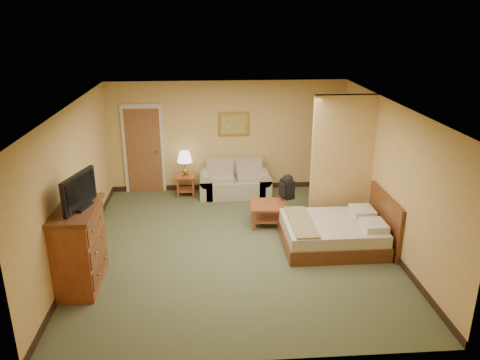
{
  "coord_description": "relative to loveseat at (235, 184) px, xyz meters",
  "views": [
    {
      "loc": [
        -0.48,
        -7.64,
        4.05
      ],
      "look_at": [
        0.12,
        0.6,
        1.08
      ],
      "focal_mm": 35.0,
      "sensor_mm": 36.0,
      "label": 1
    }
  ],
  "objects": [
    {
      "name": "table_lamp",
      "position": [
        -1.15,
        0.08,
        0.65
      ],
      "size": [
        0.34,
        0.34,
        0.57
      ],
      "color": "#A0783B",
      "rests_on": "side_table"
    },
    {
      "name": "back_wall",
      "position": [
        -0.15,
        0.43,
        1.03
      ],
      "size": [
        5.5,
        0.02,
        2.6
      ],
      "primitive_type": "cube",
      "color": "tan",
      "rests_on": "floor"
    },
    {
      "name": "baseboard",
      "position": [
        -0.15,
        0.42,
        -0.21
      ],
      "size": [
        5.5,
        0.02,
        0.12
      ],
      "primitive_type": "cube",
      "color": "black",
      "rests_on": "floor"
    },
    {
      "name": "loveseat",
      "position": [
        0.0,
        0.0,
        0.0
      ],
      "size": [
        1.64,
        0.76,
        0.83
      ],
      "color": "tan",
      "rests_on": "floor"
    },
    {
      "name": "tv",
      "position": [
        -2.53,
        -3.64,
        1.28
      ],
      "size": [
        0.31,
        0.85,
        0.53
      ],
      "rotation": [
        0.0,
        0.0,
        -0.28
      ],
      "color": "black",
      "rests_on": "dresser"
    },
    {
      "name": "floor",
      "position": [
        -0.15,
        -2.57,
        -0.27
      ],
      "size": [
        6.0,
        6.0,
        0.0
      ],
      "primitive_type": "plane",
      "color": "#4B5235",
      "rests_on": "ground"
    },
    {
      "name": "left_wall",
      "position": [
        -2.9,
        -2.57,
        1.03
      ],
      "size": [
        0.02,
        6.0,
        2.6
      ],
      "primitive_type": "cube",
      "color": "tan",
      "rests_on": "floor"
    },
    {
      "name": "backpack",
      "position": [
        0.97,
        -1.44,
        0.47
      ],
      "size": [
        0.28,
        0.34,
        0.5
      ],
      "rotation": [
        0.0,
        0.0,
        0.38
      ],
      "color": "black",
      "rests_on": "bed"
    },
    {
      "name": "partition",
      "position": [
        2.0,
        -1.65,
        1.03
      ],
      "size": [
        1.2,
        0.15,
        2.6
      ],
      "primitive_type": "cube",
      "color": "tan",
      "rests_on": "floor"
    },
    {
      "name": "dresser",
      "position": [
        -2.63,
        -3.64,
        0.39
      ],
      "size": [
        0.64,
        1.22,
        1.3
      ],
      "color": "maroon",
      "rests_on": "floor"
    },
    {
      "name": "right_wall",
      "position": [
        2.6,
        -2.57,
        1.03
      ],
      "size": [
        0.02,
        6.0,
        2.6
      ],
      "primitive_type": "cube",
      "color": "tan",
      "rests_on": "floor"
    },
    {
      "name": "ceiling",
      "position": [
        -0.15,
        -2.57,
        2.33
      ],
      "size": [
        6.0,
        6.0,
        0.0
      ],
      "primitive_type": "plane",
      "rotation": [
        3.14,
        0.0,
        0.0
      ],
      "color": "white",
      "rests_on": "back_wall"
    },
    {
      "name": "wall_picture",
      "position": [
        -0.0,
        0.4,
        1.33
      ],
      "size": [
        0.72,
        0.04,
        0.56
      ],
      "color": "#B78E3F",
      "rests_on": "back_wall"
    },
    {
      "name": "side_table",
      "position": [
        -1.15,
        0.08,
        0.05
      ],
      "size": [
        0.44,
        0.44,
        0.49
      ],
      "color": "maroon",
      "rests_on": "floor"
    },
    {
      "name": "bed",
      "position": [
        1.67,
        -2.67,
        -0.0
      ],
      "size": [
        1.88,
        1.51,
        0.98
      ],
      "color": "#552813",
      "rests_on": "floor"
    },
    {
      "name": "coffee_table",
      "position": [
        0.55,
        -1.66,
        0.05
      ],
      "size": [
        0.73,
        0.73,
        0.44
      ],
      "rotation": [
        0.0,
        0.0,
        -0.07
      ],
      "color": "maroon",
      "rests_on": "floor"
    },
    {
      "name": "door",
      "position": [
        -2.1,
        0.39,
        0.76
      ],
      "size": [
        0.94,
        0.16,
        2.1
      ],
      "color": "beige",
      "rests_on": "floor"
    }
  ]
}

